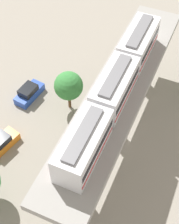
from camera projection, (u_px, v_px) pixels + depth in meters
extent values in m
plane|color=gray|center=(114.00, 135.00, 39.22)|extent=(120.00, 120.00, 0.00)
cylinder|color=#999691|center=(143.00, 62.00, 41.87)|extent=(1.90, 1.90, 7.26)
cylinder|color=#999691|center=(116.00, 116.00, 36.42)|extent=(1.90, 1.90, 7.26)
cylinder|color=#999691|center=(80.00, 189.00, 30.97)|extent=(1.90, 1.90, 7.26)
cube|color=#999691|center=(119.00, 91.00, 33.30)|extent=(5.20, 28.85, 0.80)
cube|color=silver|center=(138.00, 44.00, 34.97)|extent=(2.60, 6.60, 3.00)
cube|color=black|center=(138.00, 42.00, 34.78)|extent=(2.64, 6.07, 0.70)
cube|color=red|center=(137.00, 49.00, 35.55)|extent=(2.64, 6.34, 0.24)
cube|color=slate|center=(140.00, 31.00, 33.72)|extent=(1.10, 5.61, 0.24)
cube|color=silver|center=(114.00, 88.00, 30.93)|extent=(2.60, 6.60, 3.00)
cube|color=black|center=(114.00, 86.00, 30.74)|extent=(2.64, 6.07, 0.70)
cube|color=red|center=(114.00, 93.00, 31.51)|extent=(2.64, 6.34, 0.24)
cube|color=slate|center=(115.00, 75.00, 29.68)|extent=(1.10, 5.61, 0.24)
cube|color=silver|center=(83.00, 146.00, 26.89)|extent=(2.60, 6.60, 3.00)
cube|color=black|center=(83.00, 144.00, 26.70)|extent=(2.64, 6.07, 0.70)
cube|color=red|center=(83.00, 151.00, 27.47)|extent=(2.64, 6.34, 0.24)
cube|color=slate|center=(83.00, 134.00, 25.64)|extent=(1.10, 5.61, 0.24)
cube|color=orange|center=(2.00, 144.00, 37.85)|extent=(2.72, 4.50, 1.00)
cube|color=#284CB7|center=(30.00, 94.00, 42.72)|extent=(2.31, 4.39, 1.00)
cube|color=black|center=(28.00, 90.00, 41.96)|extent=(1.91, 2.49, 0.76)
cylinder|color=brown|center=(69.00, 99.00, 40.95)|extent=(0.36, 0.36, 2.79)
sphere|color=#38843D|center=(69.00, 86.00, 39.14)|extent=(3.44, 3.44, 3.44)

